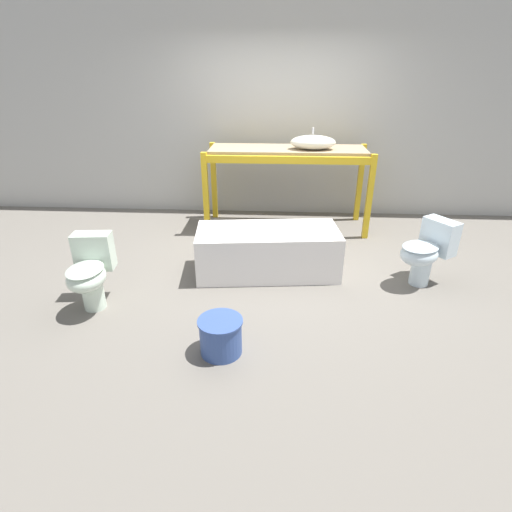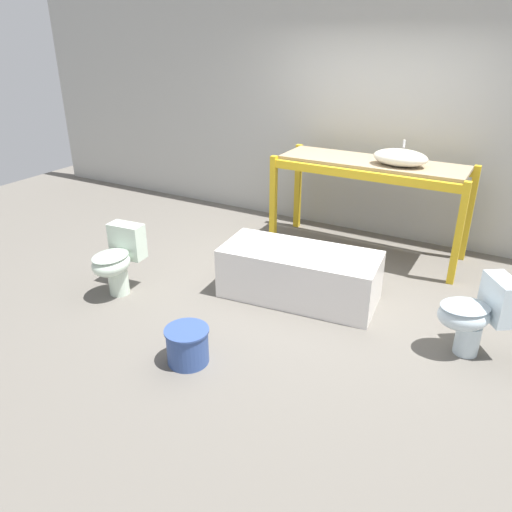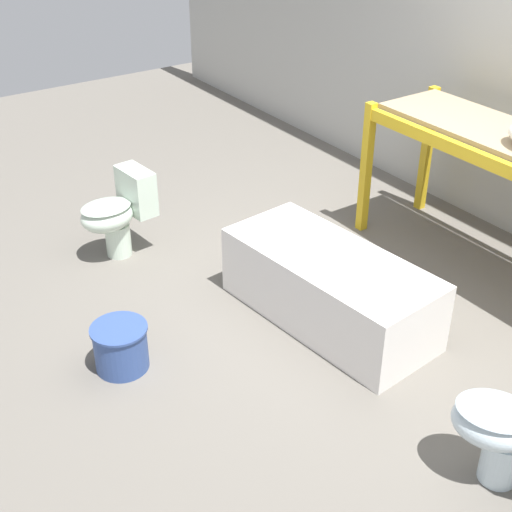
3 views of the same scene
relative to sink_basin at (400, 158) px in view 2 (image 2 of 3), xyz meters
The scene contains 8 objects.
ground_plane 1.65m from the sink_basin, 113.80° to the right, with size 12.00×12.00×0.00m, color #666059.
warehouse_wall_rear 0.97m from the sink_basin, 122.08° to the left, with size 10.80×0.08×3.20m.
shelving_rack 0.41m from the sink_basin, 166.47° to the left, with size 2.16×0.75×1.09m.
sink_basin is the anchor object (origin of this frame).
bathtub_main 1.67m from the sink_basin, 111.69° to the right, with size 1.56×0.80×0.50m.
toilet_near 3.08m from the sink_basin, 135.26° to the right, with size 0.39×0.59×0.67m.
toilet_far 1.99m from the sink_basin, 53.63° to the right, with size 0.66×0.60×0.67m.
bucket_white 3.00m from the sink_basin, 107.39° to the right, with size 0.35×0.35×0.30m.
Camera 2 is at (1.69, -4.21, 2.43)m, focal length 35.00 mm.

